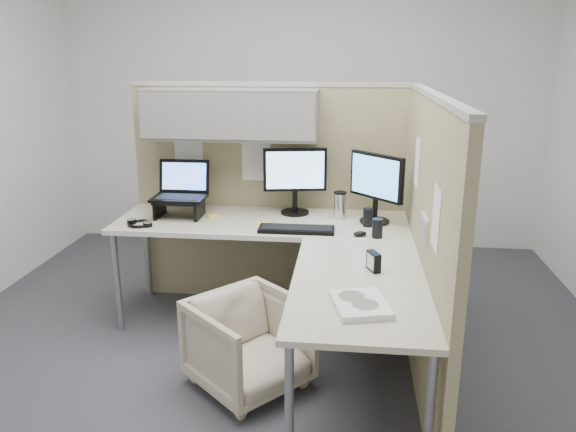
# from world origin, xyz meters

# --- Properties ---
(ground) EXTENTS (4.50, 4.50, 0.00)m
(ground) POSITION_xyz_m (0.00, 0.00, 0.00)
(ground) COLOR #38383D
(ground) RESTS_ON ground
(partition_back) EXTENTS (2.00, 0.36, 1.63)m
(partition_back) POSITION_xyz_m (-0.22, 0.83, 1.10)
(partition_back) COLOR tan
(partition_back) RESTS_ON ground
(partition_right) EXTENTS (0.07, 2.03, 1.63)m
(partition_right) POSITION_xyz_m (0.90, -0.07, 0.82)
(partition_right) COLOR tan
(partition_right) RESTS_ON ground
(desk) EXTENTS (2.00, 1.98, 0.73)m
(desk) POSITION_xyz_m (0.12, 0.13, 0.69)
(desk) COLOR beige
(desk) RESTS_ON ground
(office_chair) EXTENTS (0.77, 0.77, 0.58)m
(office_chair) POSITION_xyz_m (-0.06, -0.31, 0.29)
(office_chair) COLOR beige
(office_chair) RESTS_ON ground
(monitor_left) EXTENTS (0.44, 0.20, 0.47)m
(monitor_left) POSITION_xyz_m (0.10, 0.73, 1.00)
(monitor_left) COLOR black
(monitor_left) RESTS_ON desk
(monitor_right) EXTENTS (0.34, 0.34, 0.47)m
(monitor_right) POSITION_xyz_m (0.65, 0.57, 1.00)
(monitor_right) COLOR black
(monitor_right) RESTS_ON desk
(laptop_station) EXTENTS (0.36, 0.31, 0.37)m
(laptop_station) POSITION_xyz_m (-0.69, 0.59, 0.87)
(laptop_station) COLOR black
(laptop_station) RESTS_ON desk
(keyboard) EXTENTS (0.48, 0.16, 0.02)m
(keyboard) POSITION_xyz_m (0.15, 0.32, 0.74)
(keyboard) COLOR black
(keyboard) RESTS_ON desk
(mouse) EXTENTS (0.10, 0.09, 0.03)m
(mouse) POSITION_xyz_m (0.55, 0.27, 0.75)
(mouse) COLOR black
(mouse) RESTS_ON desk
(travel_mug) EXTENTS (0.09, 0.09, 0.19)m
(travel_mug) POSITION_xyz_m (0.41, 0.65, 0.82)
(travel_mug) COLOR silver
(travel_mug) RESTS_ON desk
(soda_can_green) EXTENTS (0.07, 0.07, 0.12)m
(soda_can_green) POSITION_xyz_m (0.65, 0.25, 0.79)
(soda_can_green) COLOR black
(soda_can_green) RESTS_ON desk
(soda_can_silver) EXTENTS (0.07, 0.07, 0.12)m
(soda_can_silver) POSITION_xyz_m (0.60, 0.48, 0.79)
(soda_can_silver) COLOR black
(soda_can_silver) RESTS_ON desk
(sticky_note_c) EXTENTS (0.10, 0.10, 0.01)m
(sticky_note_c) POSITION_xyz_m (-0.46, 0.58, 0.73)
(sticky_note_c) COLOR yellow
(sticky_note_c) RESTS_ON desk
(sticky_note_d) EXTENTS (0.09, 0.09, 0.01)m
(sticky_note_d) POSITION_xyz_m (-0.10, 0.46, 0.73)
(sticky_note_d) COLOR yellow
(sticky_note_d) RESTS_ON desk
(sticky_note_b) EXTENTS (0.09, 0.09, 0.01)m
(sticky_note_b) POSITION_xyz_m (-0.00, 0.30, 0.73)
(sticky_note_b) COLOR yellow
(sticky_note_b) RESTS_ON desk
(headphones) EXTENTS (0.21, 0.21, 0.03)m
(headphones) POSITION_xyz_m (-0.90, 0.33, 0.74)
(headphones) COLOR black
(headphones) RESTS_ON desk
(paper_stack) EXTENTS (0.30, 0.34, 0.03)m
(paper_stack) POSITION_xyz_m (0.54, -0.76, 0.75)
(paper_stack) COLOR white
(paper_stack) RESTS_ON desk
(desk_clock) EXTENTS (0.08, 0.11, 0.10)m
(desk_clock) POSITION_xyz_m (0.61, -0.30, 0.78)
(desk_clock) COLOR black
(desk_clock) RESTS_ON desk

